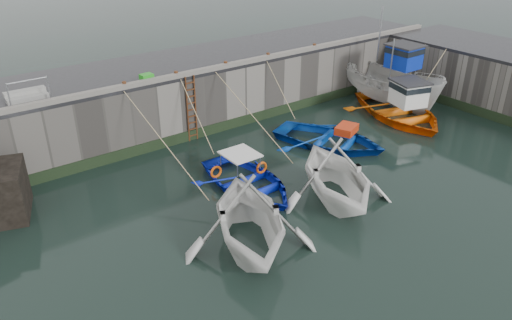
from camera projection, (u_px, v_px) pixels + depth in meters
ground at (379, 217)px, 18.19m from camera, size 120.00×120.00×0.00m
quay_back at (200, 88)px, 26.44m from camera, size 30.00×5.00×3.00m
road_back at (198, 59)px, 25.72m from camera, size 30.00×5.00×0.16m
kerb_back at (223, 66)px, 23.96m from camera, size 30.00×0.30×0.20m
algae_back at (227, 125)px, 25.19m from camera, size 30.00×0.08×0.50m
algae_right at (495, 117)px, 26.21m from camera, size 0.08×15.00×0.50m
ladder at (192, 109)px, 23.49m from camera, size 0.51×0.08×3.20m
boat_near_white at (249, 245)px, 16.71m from camera, size 6.45×6.81×2.82m
boat_near_white_rope at (171, 180)px, 20.65m from camera, size 0.04×6.56×3.10m
boat_near_blue at (248, 187)px, 20.12m from camera, size 3.56×4.97×1.03m
boat_near_blue_rope at (198, 153)px, 22.94m from camera, size 0.04×3.88×3.10m
boat_near_blacktrim at (334, 199)px, 19.36m from camera, size 6.18×6.56×2.75m
boat_near_blacktrim_rope at (254, 151)px, 23.14m from camera, size 0.04×6.17×3.10m
boat_near_navy at (329, 145)px, 23.70m from camera, size 5.64×6.45×1.11m
boat_near_navy_rope at (283, 122)px, 26.18m from camera, size 0.04×3.24×3.10m
boat_far_white at (392, 86)px, 28.08m from camera, size 2.62×6.79×5.61m
boat_far_orange at (400, 110)px, 26.53m from camera, size 6.13×7.34×4.31m
fish_crate at (147, 78)px, 22.15m from camera, size 0.56×0.46×0.33m
railing at (26, 95)px, 20.05m from camera, size 1.60×1.05×1.00m
bollard_a at (124, 85)px, 21.36m from camera, size 0.18×0.18×0.28m
bollard_b at (176, 74)px, 22.69m from camera, size 0.18×0.18×0.28m
bollard_c at (226, 64)px, 24.12m from camera, size 0.18×0.18×0.28m
bollard_d at (268, 56)px, 25.50m from camera, size 0.18×0.18×0.28m
bollard_e at (314, 46)px, 27.19m from camera, size 0.18×0.18×0.28m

